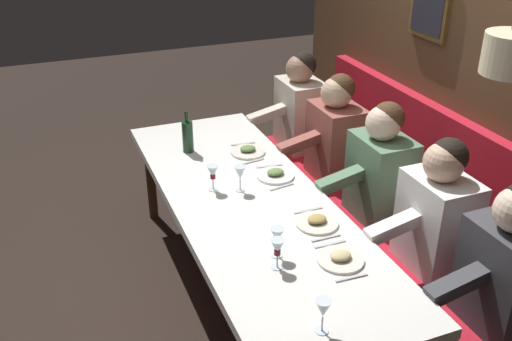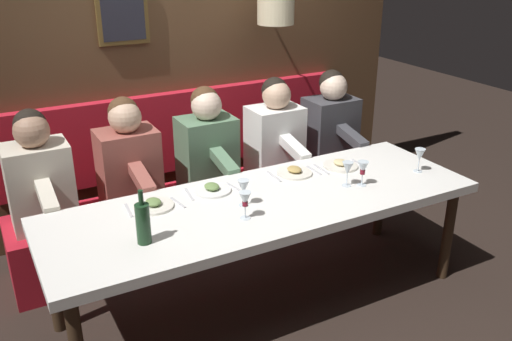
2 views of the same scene
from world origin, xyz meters
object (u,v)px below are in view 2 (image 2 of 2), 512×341
(wine_glass_4, at_px, (244,187))
(wine_glass_1, at_px, (245,200))
(wine_glass_0, at_px, (348,169))
(wine_glass_3, at_px, (420,155))
(wine_glass_2, at_px, (363,169))
(diner_farthest, at_px, (38,174))
(diner_middle, at_px, (207,144))
(diner_near, at_px, (275,132))
(diner_far, at_px, (128,158))
(dining_table, at_px, (265,209))
(diner_nearest, at_px, (331,122))
(wine_bottle, at_px, (143,223))

(wine_glass_4, bearing_deg, wine_glass_1, 155.65)
(wine_glass_0, relative_size, wine_glass_3, 1.00)
(wine_glass_2, xyz_separation_m, wine_glass_3, (-0.00, -0.48, 0.00))
(diner_farthest, height_order, wine_glass_0, diner_farthest)
(diner_farthest, relative_size, wine_glass_1, 4.82)
(diner_middle, bearing_deg, diner_near, -90.00)
(wine_glass_4, bearing_deg, wine_glass_0, -95.27)
(wine_glass_4, bearing_deg, diner_far, 25.81)
(wine_glass_1, distance_m, wine_glass_3, 1.35)
(dining_table, distance_m, wine_glass_1, 0.32)
(wine_glass_0, bearing_deg, diner_near, -1.76)
(diner_nearest, height_order, wine_bottle, diner_nearest)
(diner_far, xyz_separation_m, wine_glass_2, (-0.99, -1.23, 0.04))
(diner_farthest, bearing_deg, wine_bottle, -160.64)
(diner_nearest, bearing_deg, wine_glass_3, -179.29)
(wine_glass_2, bearing_deg, dining_table, 80.16)
(diner_nearest, distance_m, diner_middle, 1.11)
(wine_glass_0, relative_size, wine_bottle, 0.55)
(diner_far, height_order, wine_glass_1, diner_far)
(diner_nearest, xyz_separation_m, wine_glass_3, (-1.00, -0.01, 0.04))
(diner_nearest, height_order, diner_middle, same)
(diner_nearest, height_order, diner_near, same)
(wine_glass_1, bearing_deg, diner_far, 19.18)
(dining_table, height_order, wine_bottle, wine_bottle)
(diner_near, distance_m, wine_glass_2, 1.00)
(diner_farthest, bearing_deg, wine_glass_4, -131.20)
(diner_near, distance_m, diner_farthest, 1.75)
(diner_nearest, xyz_separation_m, diner_farthest, (0.00, 2.28, 0.00))
(dining_table, relative_size, wine_bottle, 8.92)
(diner_near, bearing_deg, dining_table, 146.36)
(wine_glass_0, bearing_deg, diner_far, 49.99)
(diner_middle, height_order, diner_farthest, same)
(wine_glass_3, distance_m, wine_bottle, 1.93)
(diner_near, relative_size, wine_glass_3, 4.82)
(dining_table, relative_size, diner_nearest, 3.38)
(wine_glass_3, bearing_deg, wine_glass_2, 89.68)
(diner_nearest, height_order, wine_glass_1, diner_nearest)
(diner_far, bearing_deg, diner_near, -90.00)
(wine_glass_0, bearing_deg, diner_middle, 29.84)
(diner_middle, bearing_deg, wine_bottle, 141.67)
(wine_glass_0, xyz_separation_m, wine_glass_3, (-0.04, -0.57, 0.00))
(wine_glass_3, bearing_deg, wine_glass_1, 91.86)
(diner_far, distance_m, wine_glass_3, 1.98)
(diner_middle, height_order, wine_bottle, diner_middle)
(wine_bottle, bearing_deg, wine_glass_4, -77.92)
(diner_middle, bearing_deg, dining_table, 179.38)
(dining_table, distance_m, wine_bottle, 0.84)
(diner_nearest, bearing_deg, wine_glass_2, 154.85)
(diner_far, xyz_separation_m, wine_glass_3, (-1.00, -1.71, 0.04))
(wine_glass_1, xyz_separation_m, wine_glass_2, (0.05, -0.87, -0.00))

